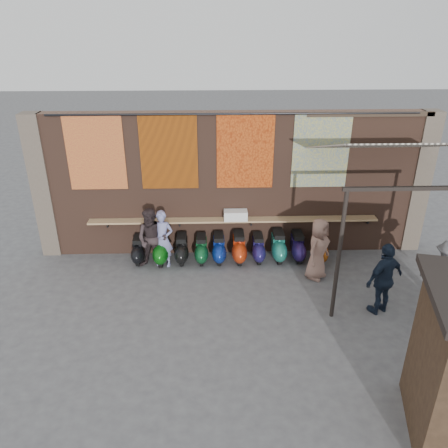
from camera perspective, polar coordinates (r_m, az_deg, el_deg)
name	(u,v)px	position (r m, az deg, el deg)	size (l,w,h in m)	color
ground	(238,302)	(10.63, 1.84, -10.14)	(70.00, 70.00, 0.00)	#474749
brick_wall	(233,185)	(12.10, 1.19, 5.14)	(10.00, 0.40, 4.00)	brown
pier_left	(43,187)	(12.93, -22.57, 4.50)	(0.50, 0.50, 4.00)	#4C4238
pier_right	(418,183)	(13.41, 24.06, 4.94)	(0.50, 0.50, 4.00)	#4C4238
eating_counter	(233,220)	(12.10, 1.24, 0.53)	(8.00, 0.32, 0.05)	#9E7A51
shelf_box	(236,215)	(12.01, 1.52, 1.16)	(0.64, 0.33, 0.26)	white
tapestry_redgold	(96,153)	(11.95, -16.43, 8.90)	(1.50, 0.02, 2.00)	maroon
tapestry_sun	(169,152)	(11.62, -7.22, 9.28)	(1.50, 0.02, 2.00)	#CF590C
tapestry_orange	(245,152)	(11.61, 2.79, 9.43)	(1.50, 0.02, 2.00)	#C35218
tapestry_multi	(321,151)	(11.93, 12.54, 9.30)	(1.50, 0.02, 2.00)	#2A4F9D
hang_rail	(234,114)	(11.35, 1.34, 14.18)	(0.06, 0.06, 9.50)	black
scooter_stool_0	(139,250)	(12.33, -11.08, -3.32)	(0.34, 0.75, 0.72)	black
scooter_stool_1	(161,248)	(12.18, -8.19, -3.15)	(0.39, 0.88, 0.83)	#0B530F
scooter_stool_2	(182,249)	(12.16, -5.53, -3.26)	(0.36, 0.80, 0.76)	black
scooter_stool_3	(201,249)	(12.12, -2.96, -3.30)	(0.35, 0.78, 0.74)	#0D4521
scooter_stool_4	(219,248)	(12.12, -0.66, -3.19)	(0.36, 0.81, 0.77)	navy
scooter_stool_5	(239,248)	(12.13, 1.97, -3.09)	(0.38, 0.85, 0.81)	#B02C0D
scooter_stool_6	(258,248)	(12.20, 4.48, -3.17)	(0.35, 0.77, 0.73)	#1C164F
scooter_stool_7	(278,246)	(12.28, 7.10, -2.87)	(0.39, 0.86, 0.82)	#1B6D5D
scooter_stool_8	(298,247)	(12.37, 9.59, -2.93)	(0.37, 0.82, 0.78)	#22144E
scooter_stool_9	(319,248)	(12.44, 12.33, -3.05)	(0.36, 0.81, 0.77)	#92400D
diner_left	(163,239)	(11.83, -8.03, -1.93)	(0.58, 0.38, 1.60)	#787BAF
diner_right	(152,239)	(11.73, -9.36, -1.97)	(0.83, 0.65, 1.71)	#2D2325
shopper_navy	(384,279)	(10.47, 20.19, -6.75)	(1.03, 0.43, 1.75)	#162132
shopper_grey	(445,271)	(11.57, 26.86, -5.47)	(0.99, 0.57, 1.54)	slate
shopper_tan	(318,249)	(11.40, 12.18, -3.21)	(0.81, 0.53, 1.66)	#926B5D
awning_canvas	(392,146)	(10.72, 21.10, 9.52)	(3.20, 3.40, 0.03)	beige
awning_ledger	(371,114)	(12.08, 18.64, 13.44)	(3.30, 0.08, 0.12)	#33261C
awning_header	(417,188)	(9.55, 23.87, 4.28)	(3.00, 0.08, 0.08)	black
awning_post_left	(339,256)	(9.66, 14.76, -4.11)	(0.09, 0.09, 3.10)	black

